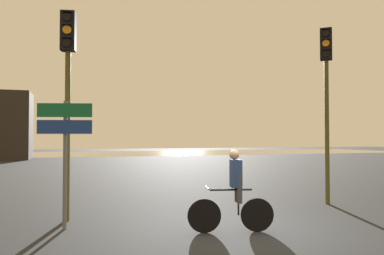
% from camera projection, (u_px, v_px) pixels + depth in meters
% --- Properties ---
extents(ground_plane, '(120.00, 120.00, 0.00)m').
position_uv_depth(ground_plane, '(245.00, 230.00, 7.49)').
color(ground_plane, black).
extents(water_strip, '(80.00, 16.00, 0.01)m').
position_uv_depth(water_strip, '(101.00, 154.00, 44.73)').
color(water_strip, gray).
rests_on(water_strip, ground).
extents(traffic_light_near_left, '(0.36, 0.38, 4.71)m').
position_uv_depth(traffic_light_near_left, '(68.00, 75.00, 8.41)').
color(traffic_light_near_left, '#4C4719').
rests_on(traffic_light_near_left, ground).
extents(traffic_light_near_right, '(0.41, 0.42, 4.96)m').
position_uv_depth(traffic_light_near_right, '(326.00, 83.00, 10.56)').
color(traffic_light_near_right, '#4C4719').
rests_on(traffic_light_near_right, ground).
extents(direction_sign_post, '(1.07, 0.31, 2.60)m').
position_uv_depth(direction_sign_post, '(65.00, 141.00, 7.58)').
color(direction_sign_post, slate).
rests_on(direction_sign_post, ground).
extents(cyclist, '(1.68, 0.54, 1.62)m').
position_uv_depth(cyclist, '(234.00, 190.00, 7.34)').
color(cyclist, black).
rests_on(cyclist, ground).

